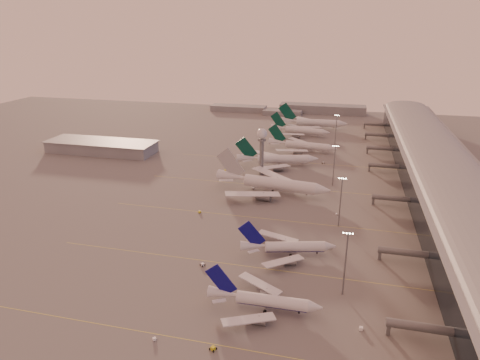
# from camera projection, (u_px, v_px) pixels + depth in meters

# --- Properties ---
(ground) EXTENTS (700.00, 700.00, 0.00)m
(ground) POSITION_uv_depth(u_px,v_px,m) (188.00, 273.00, 164.28)
(ground) COLOR #5E5C5C
(ground) RESTS_ON ground
(taxiway_markings) EXTENTS (180.00, 185.25, 0.02)m
(taxiway_markings) POSITION_uv_depth(u_px,v_px,m) (286.00, 220.00, 208.58)
(taxiway_markings) COLOR #D1C949
(taxiway_markings) RESTS_ON ground
(terminal) EXTENTS (57.00, 362.00, 23.04)m
(terminal) POSITION_uv_depth(u_px,v_px,m) (440.00, 176.00, 236.74)
(terminal) COLOR black
(terminal) RESTS_ON ground
(hangar) EXTENTS (82.00, 27.00, 8.50)m
(hangar) POSITION_uv_depth(u_px,v_px,m) (102.00, 146.00, 317.48)
(hangar) COLOR slate
(hangar) RESTS_ON ground
(radar_tower) EXTENTS (6.40, 6.40, 31.10)m
(radar_tower) POSITION_uv_depth(u_px,v_px,m) (262.00, 142.00, 265.37)
(radar_tower) COLOR slate
(radar_tower) RESTS_ON ground
(mast_a) EXTENTS (3.60, 0.56, 25.00)m
(mast_a) POSITION_uv_depth(u_px,v_px,m) (346.00, 260.00, 146.50)
(mast_a) COLOR slate
(mast_a) RESTS_ON ground
(mast_b) EXTENTS (3.60, 0.56, 25.00)m
(mast_b) POSITION_uv_depth(u_px,v_px,m) (341.00, 199.00, 197.32)
(mast_b) COLOR slate
(mast_b) RESTS_ON ground
(mast_c) EXTENTS (3.60, 0.56, 25.00)m
(mast_c) POSITION_uv_depth(u_px,v_px,m) (334.00, 163.00, 248.59)
(mast_c) COLOR slate
(mast_c) RESTS_ON ground
(mast_d) EXTENTS (3.60, 0.56, 25.00)m
(mast_d) POSITION_uv_depth(u_px,v_px,m) (336.00, 129.00, 331.10)
(mast_d) COLOR slate
(mast_d) RESTS_ON ground
(distant_horizon) EXTENTS (165.00, 37.50, 9.00)m
(distant_horizon) POSITION_uv_depth(u_px,v_px,m) (296.00, 109.00, 458.80)
(distant_horizon) COLOR slate
(distant_horizon) RESTS_ON ground
(narrowbody_near) EXTENTS (39.42, 31.48, 15.40)m
(narrowbody_near) POSITION_uv_depth(u_px,v_px,m) (264.00, 302.00, 141.94)
(narrowbody_near) COLOR silver
(narrowbody_near) RESTS_ON ground
(narrowbody_mid) EXTENTS (39.72, 31.30, 15.83)m
(narrowbody_mid) POSITION_uv_depth(u_px,v_px,m) (288.00, 248.00, 175.75)
(narrowbody_mid) COLOR silver
(narrowbody_mid) RESTS_ON ground
(widebody_white) EXTENTS (66.86, 53.24, 23.59)m
(widebody_white) POSITION_uv_depth(u_px,v_px,m) (272.00, 186.00, 241.03)
(widebody_white) COLOR silver
(widebody_white) RESTS_ON ground
(greentail_a) EXTENTS (54.81, 43.73, 20.29)m
(greentail_a) POSITION_uv_depth(u_px,v_px,m) (278.00, 161.00, 286.63)
(greentail_a) COLOR silver
(greentail_a) RESTS_ON ground
(greentail_b) EXTENTS (52.75, 42.35, 19.21)m
(greentail_b) POSITION_uv_depth(u_px,v_px,m) (302.00, 147.00, 319.99)
(greentail_b) COLOR silver
(greentail_b) RESTS_ON ground
(greentail_c) EXTENTS (52.09, 41.78, 19.00)m
(greentail_c) POSITION_uv_depth(u_px,v_px,m) (300.00, 132.00, 365.46)
(greentail_c) COLOR silver
(greentail_c) RESTS_ON ground
(greentail_d) EXTENTS (62.97, 50.84, 22.87)m
(greentail_d) POSITION_uv_depth(u_px,v_px,m) (313.00, 124.00, 389.69)
(greentail_d) COLOR silver
(greentail_d) RESTS_ON ground
(gsv_truck_a) EXTENTS (5.04, 4.79, 2.07)m
(gsv_truck_a) POSITION_uv_depth(u_px,v_px,m) (156.00, 337.00, 128.88)
(gsv_truck_a) COLOR white
(gsv_truck_a) RESTS_ON ground
(gsv_tug_near) EXTENTS (3.73, 4.54, 1.12)m
(gsv_tug_near) POSITION_uv_depth(u_px,v_px,m) (213.00, 349.00, 125.10)
(gsv_tug_near) COLOR yellow
(gsv_tug_near) RESTS_ON ground
(gsv_catering_a) EXTENTS (5.58, 2.77, 4.52)m
(gsv_catering_a) POSITION_uv_depth(u_px,v_px,m) (362.00, 324.00, 132.62)
(gsv_catering_a) COLOR white
(gsv_catering_a) RESTS_ON ground
(gsv_tug_mid) EXTENTS (4.29, 3.89, 1.05)m
(gsv_tug_mid) POSITION_uv_depth(u_px,v_px,m) (203.00, 265.00, 168.75)
(gsv_tug_mid) COLOR white
(gsv_tug_mid) RESTS_ON ground
(gsv_truck_b) EXTENTS (5.79, 2.30, 2.32)m
(gsv_truck_b) POSITION_uv_depth(u_px,v_px,m) (331.00, 246.00, 181.31)
(gsv_truck_b) COLOR yellow
(gsv_truck_b) RESTS_ON ground
(gsv_truck_c) EXTENTS (5.82, 5.05, 2.31)m
(gsv_truck_c) POSITION_uv_depth(u_px,v_px,m) (200.00, 211.00, 215.94)
(gsv_truck_c) COLOR yellow
(gsv_truck_c) RESTS_ON ground
(gsv_catering_b) EXTENTS (4.55, 2.50, 3.56)m
(gsv_catering_b) POSITION_uv_depth(u_px,v_px,m) (337.00, 212.00, 213.23)
(gsv_catering_b) COLOR white
(gsv_catering_b) RESTS_ON ground
(gsv_tug_far) EXTENTS (2.59, 3.40, 0.86)m
(gsv_tug_far) POSITION_uv_depth(u_px,v_px,m) (253.00, 188.00, 247.45)
(gsv_tug_far) COLOR white
(gsv_tug_far) RESTS_ON ground
(gsv_truck_d) EXTENTS (2.36, 5.42, 2.13)m
(gsv_truck_d) POSITION_uv_depth(u_px,v_px,m) (225.00, 169.00, 277.69)
(gsv_truck_d) COLOR yellow
(gsv_truck_d) RESTS_ON ground
(gsv_tug_hangar) EXTENTS (4.05, 3.08, 1.03)m
(gsv_tug_hangar) POSITION_uv_depth(u_px,v_px,m) (323.00, 163.00, 292.63)
(gsv_tug_hangar) COLOR white
(gsv_tug_hangar) RESTS_ON ground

